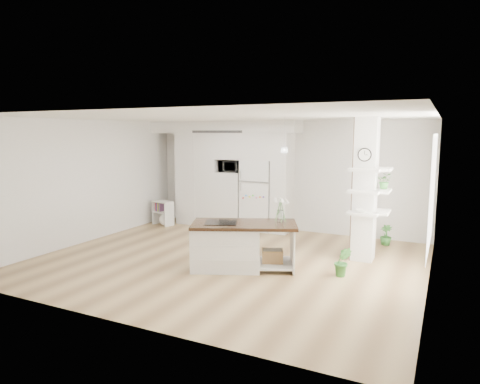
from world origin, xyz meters
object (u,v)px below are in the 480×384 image
at_px(refrigerator, 259,195).
at_px(bookshelf, 164,214).
at_px(kitchen_island, 233,244).
at_px(floor_plant_a, 343,262).

xyz_separation_m(refrigerator, bookshelf, (-2.45, -0.63, -0.59)).
height_order(refrigerator, kitchen_island, refrigerator).
bearing_deg(bookshelf, kitchen_island, -21.92).
bearing_deg(floor_plant_a, kitchen_island, -167.66).
bearing_deg(floor_plant_a, refrigerator, 135.60).
height_order(refrigerator, floor_plant_a, refrigerator).
height_order(bookshelf, floor_plant_a, bookshelf).
bearing_deg(bookshelf, floor_plant_a, -6.76).
xyz_separation_m(bookshelf, floor_plant_a, (5.15, -2.01, -0.02)).
height_order(kitchen_island, floor_plant_a, kitchen_island).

